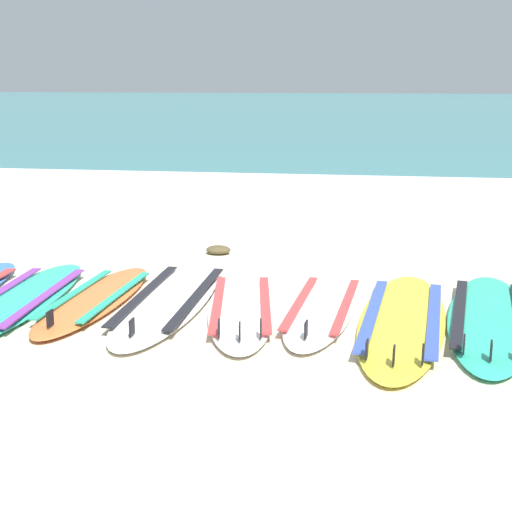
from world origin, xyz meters
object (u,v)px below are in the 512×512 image
object	(u,v)px
surfboard_3	(170,299)
surfboard_7	(489,318)
surfboard_1	(21,299)
surfboard_2	(95,299)
surfboard_5	(322,308)
surfboard_4	(241,308)
surfboard_6	(402,320)

from	to	relation	value
surfboard_3	surfboard_7	world-z (taller)	same
surfboard_1	surfboard_2	bearing A→B (deg)	10.62
surfboard_1	surfboard_5	distance (m)	2.36
surfboard_2	surfboard_4	xyz separation A→B (m)	(1.18, -0.05, 0.00)
surfboard_4	surfboard_5	world-z (taller)	same
surfboard_3	surfboard_7	bearing A→B (deg)	-2.30
surfboard_2	surfboard_3	size ratio (longest dim) A/B	0.83
surfboard_1	surfboard_5	size ratio (longest dim) A/B	1.13
surfboard_2	surfboard_5	world-z (taller)	same
surfboard_1	surfboard_4	xyz separation A→B (m)	(1.75, 0.06, 0.00)
surfboard_3	surfboard_7	size ratio (longest dim) A/B	0.99
surfboard_6	surfboard_7	xyz separation A→B (m)	(0.62, 0.14, 0.00)
surfboard_4	surfboard_6	xyz separation A→B (m)	(1.19, -0.11, -0.00)
surfboard_6	surfboard_3	bearing A→B (deg)	172.59
surfboard_5	surfboard_7	xyz separation A→B (m)	(1.21, -0.06, 0.00)
surfboard_6	surfboard_5	bearing A→B (deg)	161.44
surfboard_1	surfboard_4	world-z (taller)	same
surfboard_2	surfboard_3	distance (m)	0.59
surfboard_1	surfboard_6	world-z (taller)	same
surfboard_4	surfboard_7	xyz separation A→B (m)	(1.82, 0.03, -0.00)
surfboard_6	surfboard_1	bearing A→B (deg)	178.99
surfboard_2	surfboard_6	xyz separation A→B (m)	(2.37, -0.16, 0.00)
surfboard_1	surfboard_2	distance (m)	0.58
surfboard_5	surfboard_6	world-z (taller)	same
surfboard_1	surfboard_3	world-z (taller)	same
surfboard_6	surfboard_4	bearing A→B (deg)	174.86
surfboard_3	surfboard_4	distance (m)	0.60
surfboard_6	surfboard_2	bearing A→B (deg)	176.17
surfboard_2	surfboard_5	distance (m)	1.78
surfboard_1	surfboard_5	world-z (taller)	same
surfboard_3	surfboard_6	xyz separation A→B (m)	(1.78, -0.23, 0.00)
surfboard_2	surfboard_5	bearing A→B (deg)	1.25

